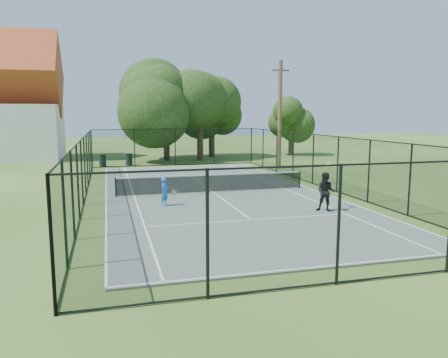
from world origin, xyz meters
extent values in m
plane|color=#304B1A|center=(0.00, 0.00, 0.00)|extent=(120.00, 120.00, 0.00)
cube|color=#57665E|center=(0.00, 0.00, 0.03)|extent=(11.00, 24.00, 0.06)
cylinder|color=black|center=(-5.00, 0.00, 0.53)|extent=(0.08, 0.08, 0.95)
cylinder|color=black|center=(5.00, 0.00, 0.53)|extent=(0.08, 0.08, 0.95)
cube|color=black|center=(0.00, 0.00, 0.53)|extent=(10.00, 0.03, 0.88)
cube|color=white|center=(0.00, 0.00, 0.98)|extent=(10.00, 0.05, 0.06)
cylinder|color=#332114|center=(-0.16, 17.20, 1.76)|extent=(0.56, 0.56, 3.51)
sphere|color=black|center=(-0.16, 17.20, 5.10)|extent=(6.34, 6.34, 6.34)
cylinder|color=#332114|center=(2.79, 16.48, 1.59)|extent=(0.56, 0.56, 3.18)
sphere|color=black|center=(2.79, 16.48, 4.60)|extent=(5.70, 5.70, 5.70)
cylinder|color=#332114|center=(4.56, 19.41, 1.66)|extent=(0.56, 0.56, 3.33)
sphere|color=black|center=(4.56, 19.41, 4.65)|extent=(5.28, 5.28, 5.28)
cylinder|color=#332114|center=(12.83, 19.10, 1.17)|extent=(0.56, 0.56, 2.34)
sphere|color=black|center=(12.83, 19.10, 3.36)|extent=(4.09, 4.09, 4.09)
cylinder|color=black|center=(-5.73, 13.75, 0.48)|extent=(0.54, 0.54, 0.96)
cylinder|color=black|center=(-5.73, 13.75, 0.98)|extent=(0.58, 0.58, 0.05)
cylinder|color=black|center=(-3.65, 14.06, 0.47)|extent=(0.54, 0.54, 0.94)
cylinder|color=black|center=(-3.65, 14.06, 0.96)|extent=(0.58, 0.58, 0.05)
cylinder|color=#4C3823|center=(7.40, 9.00, 4.06)|extent=(0.30, 0.30, 8.13)
cube|color=#4C3823|center=(7.40, 9.00, 7.40)|extent=(1.40, 0.10, 0.10)
imported|color=blue|center=(-2.90, -2.81, 0.70)|extent=(0.54, 0.56, 1.29)
torus|color=gold|center=(-2.45, -2.66, 0.61)|extent=(0.27, 0.18, 0.29)
cylinder|color=silver|center=(-2.45, -2.66, 0.61)|extent=(0.23, 0.15, 0.25)
imported|color=black|center=(3.54, -5.74, 0.90)|extent=(1.03, 0.99, 1.67)
torus|color=gold|center=(3.79, -5.39, 2.01)|extent=(0.30, 0.28, 0.14)
cylinder|color=silver|center=(3.79, -5.39, 2.01)|extent=(0.26, 0.24, 0.11)
sphere|color=#CCE526|center=(3.83, -5.13, 2.07)|extent=(0.07, 0.07, 0.07)
camera|label=1|loc=(-5.33, -22.18, 4.16)|focal=35.00mm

